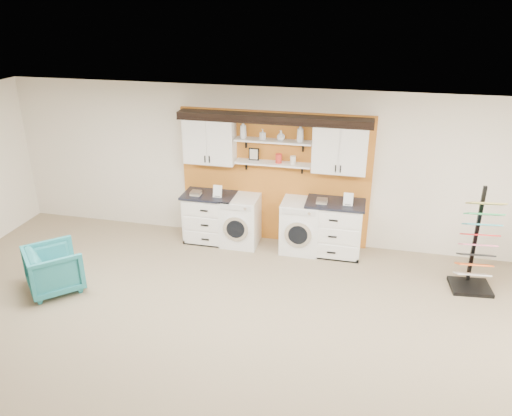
% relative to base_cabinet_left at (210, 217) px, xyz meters
% --- Properties ---
extents(floor, '(10.00, 10.00, 0.00)m').
position_rel_base_cabinet_left_xyz_m(floor, '(1.13, -3.64, -0.46)').
color(floor, gray).
rests_on(floor, ground).
extents(ceiling, '(10.00, 10.00, 0.00)m').
position_rel_base_cabinet_left_xyz_m(ceiling, '(1.13, -3.64, 2.34)').
color(ceiling, white).
rests_on(ceiling, wall_back).
extents(wall_back, '(10.00, 0.00, 10.00)m').
position_rel_base_cabinet_left_xyz_m(wall_back, '(1.13, 0.36, 0.94)').
color(wall_back, silver).
rests_on(wall_back, floor).
extents(accent_panel, '(3.40, 0.07, 2.40)m').
position_rel_base_cabinet_left_xyz_m(accent_panel, '(1.13, 0.32, 0.74)').
color(accent_panel, '#B8681F').
rests_on(accent_panel, wall_back).
extents(upper_cabinet_left, '(0.90, 0.35, 0.84)m').
position_rel_base_cabinet_left_xyz_m(upper_cabinet_left, '(-0.00, 0.15, 1.42)').
color(upper_cabinet_left, white).
rests_on(upper_cabinet_left, wall_back).
extents(upper_cabinet_right, '(0.90, 0.35, 0.84)m').
position_rel_base_cabinet_left_xyz_m(upper_cabinet_right, '(2.26, 0.15, 1.42)').
color(upper_cabinet_right, white).
rests_on(upper_cabinet_right, wall_back).
extents(shelf_lower, '(1.32, 0.28, 0.03)m').
position_rel_base_cabinet_left_xyz_m(shelf_lower, '(1.13, 0.16, 1.07)').
color(shelf_lower, white).
rests_on(shelf_lower, wall_back).
extents(shelf_upper, '(1.32, 0.28, 0.03)m').
position_rel_base_cabinet_left_xyz_m(shelf_upper, '(1.13, 0.16, 1.47)').
color(shelf_upper, white).
rests_on(shelf_upper, wall_back).
extents(crown_molding, '(3.30, 0.41, 0.13)m').
position_rel_base_cabinet_left_xyz_m(crown_molding, '(1.13, 0.17, 1.87)').
color(crown_molding, black).
rests_on(crown_molding, wall_back).
extents(picture_frame, '(0.18, 0.02, 0.22)m').
position_rel_base_cabinet_left_xyz_m(picture_frame, '(0.78, 0.21, 1.20)').
color(picture_frame, black).
rests_on(picture_frame, shelf_lower).
extents(canister_red, '(0.11, 0.11, 0.16)m').
position_rel_base_cabinet_left_xyz_m(canister_red, '(1.23, 0.16, 1.17)').
color(canister_red, red).
rests_on(canister_red, shelf_lower).
extents(canister_cream, '(0.10, 0.10, 0.14)m').
position_rel_base_cabinet_left_xyz_m(canister_cream, '(1.48, 0.16, 1.16)').
color(canister_cream, silver).
rests_on(canister_cream, shelf_lower).
extents(base_cabinet_left, '(0.94, 0.66, 0.92)m').
position_rel_base_cabinet_left_xyz_m(base_cabinet_left, '(0.00, 0.00, 0.00)').
color(base_cabinet_left, white).
rests_on(base_cabinet_left, floor).
extents(base_cabinet_right, '(1.00, 0.66, 0.98)m').
position_rel_base_cabinet_left_xyz_m(base_cabinet_right, '(2.26, -0.00, 0.03)').
color(base_cabinet_right, white).
rests_on(base_cabinet_right, floor).
extents(washer, '(0.65, 0.71, 0.91)m').
position_rel_base_cabinet_left_xyz_m(washer, '(0.58, -0.00, -0.00)').
color(washer, white).
rests_on(washer, floor).
extents(dryer, '(0.67, 0.71, 0.93)m').
position_rel_base_cabinet_left_xyz_m(dryer, '(1.68, -0.00, 0.01)').
color(dryer, white).
rests_on(dryer, floor).
extents(sample_rack, '(0.64, 0.55, 1.64)m').
position_rel_base_cabinet_left_xyz_m(sample_rack, '(4.45, -0.67, 0.07)').
color(sample_rack, black).
rests_on(sample_rack, floor).
extents(armchair, '(1.09, 1.09, 0.71)m').
position_rel_base_cabinet_left_xyz_m(armchair, '(-1.81, -2.15, -0.10)').
color(armchair, teal).
rests_on(armchair, floor).
extents(soap_bottle_a, '(0.14, 0.14, 0.31)m').
position_rel_base_cabinet_left_xyz_m(soap_bottle_a, '(0.61, 0.16, 1.64)').
color(soap_bottle_a, silver).
rests_on(soap_bottle_a, shelf_upper).
extents(soap_bottle_b, '(0.11, 0.11, 0.18)m').
position_rel_base_cabinet_left_xyz_m(soap_bottle_b, '(0.95, 0.16, 1.57)').
color(soap_bottle_b, silver).
rests_on(soap_bottle_b, shelf_upper).
extents(soap_bottle_c, '(0.16, 0.16, 0.17)m').
position_rel_base_cabinet_left_xyz_m(soap_bottle_c, '(1.26, 0.16, 1.57)').
color(soap_bottle_c, silver).
rests_on(soap_bottle_c, shelf_upper).
extents(soap_bottle_d, '(0.17, 0.17, 0.31)m').
position_rel_base_cabinet_left_xyz_m(soap_bottle_d, '(1.59, 0.16, 1.64)').
color(soap_bottle_d, silver).
rests_on(soap_bottle_d, shelf_upper).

